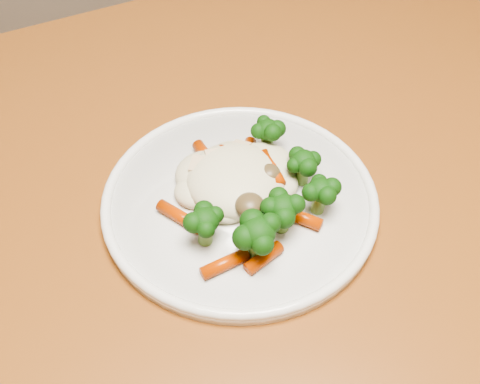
{
  "coord_description": "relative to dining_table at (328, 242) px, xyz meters",
  "views": [
    {
      "loc": [
        -0.15,
        -0.32,
        1.19
      ],
      "look_at": [
        -0.05,
        0.04,
        0.77
      ],
      "focal_mm": 45.0,
      "sensor_mm": 36.0,
      "label": 1
    }
  ],
  "objects": [
    {
      "name": "plate",
      "position": [
        -0.1,
        0.0,
        0.1
      ],
      "size": [
        0.26,
        0.26,
        0.01
      ],
      "primitive_type": "cylinder",
      "color": "white",
      "rests_on": "dining_table"
    },
    {
      "name": "meal",
      "position": [
        -0.09,
        -0.0,
        0.12
      ],
      "size": [
        0.17,
        0.17,
        0.04
      ],
      "color": "beige",
      "rests_on": "plate"
    },
    {
      "name": "dining_table",
      "position": [
        0.0,
        0.0,
        0.0
      ],
      "size": [
        1.42,
        1.08,
        0.75
      ],
      "rotation": [
        0.0,
        0.0,
        0.19
      ],
      "color": "#965422",
      "rests_on": "ground"
    }
  ]
}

